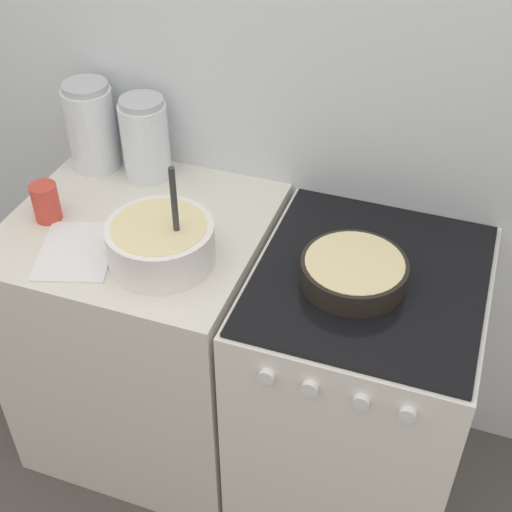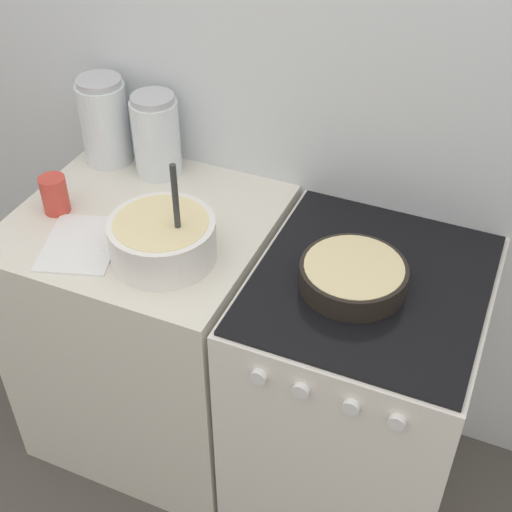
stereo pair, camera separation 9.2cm
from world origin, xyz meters
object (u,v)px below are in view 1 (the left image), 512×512
object	(u,v)px
stove	(356,388)
baking_pan	(354,271)
tin_can	(46,202)
mixing_bowl	(161,241)
storage_jar_left	(92,131)
storage_jar_middle	(146,144)

from	to	relation	value
stove	baking_pan	world-z (taller)	baking_pan
baking_pan	tin_can	distance (m)	0.88
stove	mixing_bowl	distance (m)	0.75
baking_pan	storage_jar_left	xyz separation A→B (m)	(-0.89, 0.28, 0.08)
stove	storage_jar_left	bearing A→B (deg)	165.47
mixing_bowl	storage_jar_middle	world-z (taller)	mixing_bowl
storage_jar_left	tin_can	bearing A→B (deg)	-87.48
baking_pan	tin_can	size ratio (longest dim) A/B	2.44
stove	tin_can	world-z (taller)	tin_can
stove	tin_can	distance (m)	1.05
baking_pan	storage_jar_left	distance (m)	0.94
mixing_bowl	storage_jar_left	xyz separation A→B (m)	(-0.40, 0.36, 0.05)
baking_pan	tin_can	bearing A→B (deg)	-178.60
storage_jar_middle	baking_pan	bearing A→B (deg)	-21.40
stove	storage_jar_middle	size ratio (longest dim) A/B	3.45
storage_jar_left	storage_jar_middle	size ratio (longest dim) A/B	1.07
mixing_bowl	storage_jar_middle	xyz separation A→B (m)	(-0.22, 0.36, 0.04)
stove	baking_pan	bearing A→B (deg)	-136.50
storage_jar_middle	tin_can	xyz separation A→B (m)	(-0.17, -0.30, -0.05)
mixing_bowl	storage_jar_middle	bearing A→B (deg)	120.90
tin_can	stove	bearing A→B (deg)	3.68
stove	storage_jar_left	xyz separation A→B (m)	(-0.93, 0.24, 0.56)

